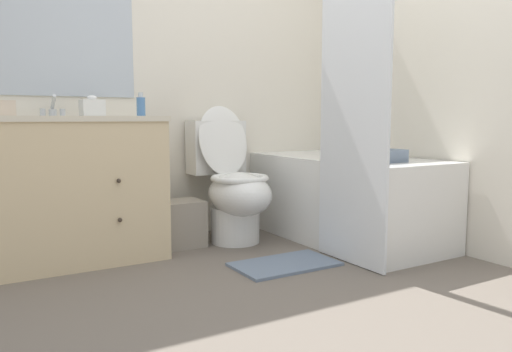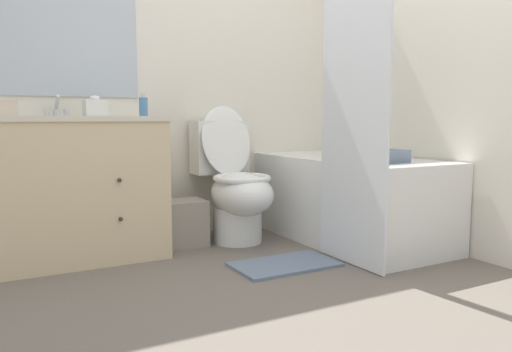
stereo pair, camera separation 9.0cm
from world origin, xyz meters
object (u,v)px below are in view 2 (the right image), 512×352
Objects in this scene: sink_faucet at (57,110)px; soap_dispenser at (143,106)px; toilet at (235,187)px; vanity_cabinet at (65,187)px; bath_mat at (285,264)px; tissue_box at (95,108)px; wastebasket at (183,223)px; bathtub at (348,198)px; bath_towel_folded at (378,156)px.

sink_faucet is 0.51m from soap_dispenser.
sink_faucet is at bearing 165.55° from toilet.
bath_mat is (1.03, -0.72, -0.41)m from vanity_cabinet.
tissue_box reaches higher than vanity_cabinet.
wastebasket is at bearing 115.87° from bath_mat.
toilet is at bearing -7.17° from soap_dispenser.
bath_mat is (1.03, -0.91, -0.85)m from sink_faucet.
sink_faucet is at bearing 90.00° from vanity_cabinet.
toilet is 0.41m from wastebasket.
bath_mat is (0.56, -0.72, -0.88)m from soap_dispenser.
sink_faucet reaches higher than tissue_box.
soap_dispenser reaches higher than bath_mat.
toilet is 0.76m from bathtub.
soap_dispenser is (-0.23, 0.03, 0.74)m from wastebasket.
bath_mat is (-0.02, -0.64, -0.36)m from toilet.
sink_faucet is at bearing 160.63° from bathtub.
tissue_box reaches higher than bath_towel_folded.
bathtub is at bearing -18.04° from soap_dispenser.
toilet reaches higher than bath_mat.
bath_towel_folded is 0.57× the size of bath_mat.
vanity_cabinet is 1.22× the size of toilet.
tissue_box is (-0.85, 0.15, 0.51)m from toilet.
tissue_box is (-0.50, 0.10, 0.73)m from wastebasket.
vanity_cabinet is 7.75× the size of soap_dispenser.
bath_towel_folded is at bearing -40.49° from wastebasket.
soap_dispenser is at bearing 144.82° from bath_towel_folded.
tissue_box is (0.20, -0.12, 0.01)m from sink_faucet.
bath_towel_folded is at bearing -35.18° from soap_dispenser.
sink_faucet is at bearing 138.47° from bath_mat.
bathtub is 2.43× the size of bath_mat.
vanity_cabinet reaches higher than wastebasket.
sink_faucet reaches higher than bathtub.
sink_faucet is 0.44× the size of bath_towel_folded.
sink_faucet is 1.91m from bath_towel_folded.
vanity_cabinet reaches higher than bath_towel_folded.
soap_dispenser is 0.25× the size of bath_mat.
bath_mat is at bearing -51.78° from soap_dispenser.
bathtub is 4.26× the size of bath_towel_folded.
bath_mat is (0.33, -0.69, -0.14)m from wastebasket.
wastebasket is at bearing 159.54° from bathtub.
wastebasket is at bearing -6.51° from soap_dispenser.
soap_dispenser reaches higher than vanity_cabinet.
tissue_box is 0.92× the size of soap_dispenser.
soap_dispenser reaches higher than wastebasket.
tissue_box is at bearing 164.26° from soap_dispenser.
bathtub is at bearing -17.64° from tissue_box.
vanity_cabinet is 1.32m from bath_mat.
bath_mat is at bearing -64.13° from wastebasket.
sink_faucet is 1.91m from bathtub.
bath_mat is at bearing -41.53° from sink_faucet.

